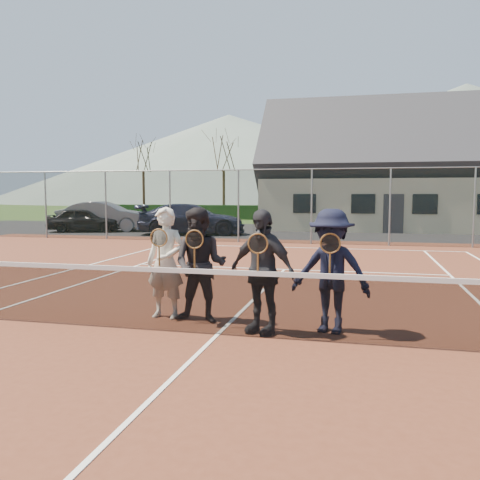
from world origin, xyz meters
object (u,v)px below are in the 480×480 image
at_px(car_b, 104,216).
at_px(player_a, 166,263).
at_px(player_d, 331,271).
at_px(player_b, 200,265).
at_px(car_a, 85,220).
at_px(car_c, 191,219).
at_px(tennis_net, 217,299).
at_px(player_c, 262,271).
at_px(clubhouse, 400,159).

distance_m(car_b, player_a, 20.09).
bearing_deg(player_d, player_a, 174.52).
height_order(player_a, player_b, same).
xyz_separation_m(car_b, player_a, (10.42, -17.17, 0.12)).
bearing_deg(car_a, car_c, -111.05).
bearing_deg(car_a, car_b, -61.60).
distance_m(tennis_net, player_c, 0.75).
bearing_deg(car_b, player_a, -161.20).
distance_m(car_c, player_b, 17.18).
distance_m(car_a, player_a, 19.84).
bearing_deg(player_c, car_a, 127.19).
distance_m(player_a, player_b, 0.63).
bearing_deg(car_c, player_b, -173.42).
height_order(tennis_net, player_b, player_b).
relative_size(car_b, player_c, 2.69).
height_order(car_a, tennis_net, car_a).
relative_size(tennis_net, clubhouse, 0.75).
height_order(car_b, clubhouse, clubhouse).
bearing_deg(car_a, player_c, -160.78).
distance_m(car_b, player_d, 21.78).
bearing_deg(player_c, player_a, 162.89).
height_order(car_a, player_b, player_b).
relative_size(car_b, tennis_net, 0.41).
bearing_deg(player_d, player_b, 176.12).
relative_size(player_a, player_b, 1.00).
relative_size(car_c, player_b, 2.92).
relative_size(car_a, car_c, 0.71).
height_order(car_c, player_c, player_c).
distance_m(car_a, player_d, 21.63).
bearing_deg(clubhouse, player_d, -95.95).
xyz_separation_m(car_a, player_d, (13.80, -16.65, 0.28)).
height_order(car_a, car_b, car_b).
bearing_deg(player_b, tennis_net, -54.77).
relative_size(car_c, player_a, 2.92).
bearing_deg(player_d, clubhouse, 84.05).
relative_size(clubhouse, player_c, 8.67).
bearing_deg(car_a, tennis_net, -162.48).
bearing_deg(clubhouse, player_c, -98.19).
bearing_deg(car_c, player_a, -175.28).
relative_size(car_b, player_b, 2.69).
height_order(car_a, car_c, car_c).
bearing_deg(tennis_net, car_c, 110.21).
bearing_deg(player_c, clubhouse, 81.81).
distance_m(car_c, player_a, 16.87).
bearing_deg(clubhouse, tennis_net, -99.46).
xyz_separation_m(tennis_net, player_a, (-1.09, 0.78, 0.38)).
distance_m(clubhouse, player_c, 24.17).
bearing_deg(car_a, clubhouse, -85.22).
xyz_separation_m(car_b, car_c, (5.31, -1.10, -0.04)).
distance_m(car_b, player_c, 21.43).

